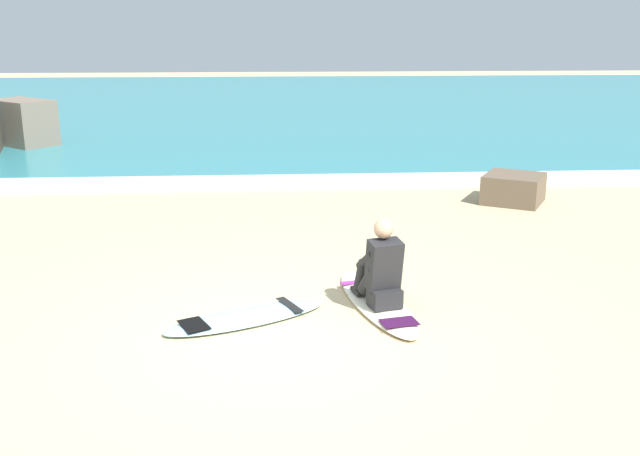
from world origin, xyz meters
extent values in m
plane|color=#CCB584|center=(0.00, 0.00, 0.00)|extent=(80.00, 80.00, 0.00)
cube|color=teal|center=(0.00, 20.65, 0.05)|extent=(80.00, 28.00, 0.10)
cube|color=white|center=(0.00, 6.95, 0.06)|extent=(80.00, 0.90, 0.11)
ellipsoid|color=#EFE5C6|center=(1.09, 0.75, 0.04)|extent=(0.93, 2.12, 0.07)
cube|color=purple|center=(0.98, 1.31, 0.07)|extent=(0.49, 0.20, 0.01)
cube|color=#351037|center=(1.23, 0.11, 0.07)|extent=(0.41, 0.31, 0.01)
cube|color=#232326|center=(1.14, 0.53, 0.18)|extent=(0.38, 0.33, 0.20)
cylinder|color=#232326|center=(1.00, 0.68, 0.33)|extent=(0.25, 0.43, 0.43)
cylinder|color=#232326|center=(0.93, 0.87, 0.30)|extent=(0.18, 0.28, 0.42)
cube|color=#232326|center=(0.91, 0.94, 0.10)|extent=(0.15, 0.24, 0.05)
cylinder|color=#232326|center=(1.19, 0.73, 0.33)|extent=(0.25, 0.43, 0.43)
cylinder|color=#232326|center=(1.15, 0.93, 0.30)|extent=(0.18, 0.28, 0.42)
cube|color=#232326|center=(1.14, 1.00, 0.10)|extent=(0.15, 0.24, 0.05)
cube|color=#232326|center=(1.13, 0.57, 0.53)|extent=(0.40, 0.37, 0.57)
sphere|color=tan|center=(1.12, 0.59, 0.92)|extent=(0.21, 0.21, 0.21)
cylinder|color=#232326|center=(0.96, 0.67, 0.55)|extent=(0.19, 0.41, 0.31)
cylinder|color=#232326|center=(1.23, 0.75, 0.55)|extent=(0.19, 0.41, 0.31)
ellipsoid|color=#9ED1E5|center=(-0.32, 0.43, 0.04)|extent=(1.84, 1.25, 0.07)
cube|color=black|center=(0.14, 0.65, 0.07)|extent=(0.30, 0.47, 0.01)
cube|color=black|center=(-0.83, 0.18, 0.07)|extent=(0.38, 0.43, 0.01)
cube|color=#756656|center=(-6.09, 11.53, 0.59)|extent=(1.85, 1.78, 1.19)
cube|color=brown|center=(4.09, 5.28, 0.24)|extent=(1.28, 1.28, 0.49)
camera|label=1|loc=(-0.01, -6.61, 2.98)|focal=40.78mm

